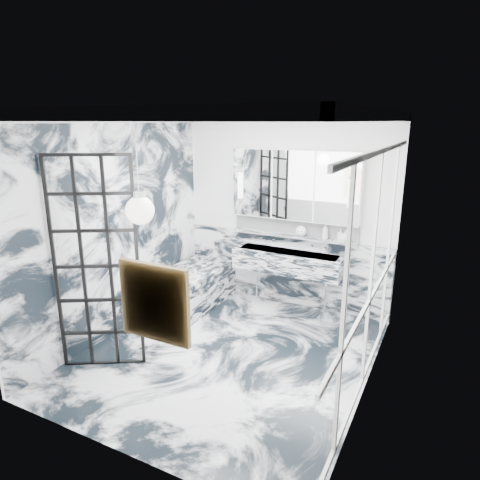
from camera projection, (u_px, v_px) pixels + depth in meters
The scene contains 25 objects.
floor at pixel (228, 354), 5.14m from camera, with size 3.60×3.60×0.00m, color silver.
ceiling at pixel (226, 111), 4.38m from camera, with size 3.60×3.60×0.00m, color white.
wall_back at pixel (286, 212), 6.31m from camera, with size 3.60×3.60×0.00m, color white.
wall_front at pixel (112, 300), 3.22m from camera, with size 3.60×3.60×0.00m, color white.
wall_left at pixel (117, 226), 5.46m from camera, with size 3.60×3.60×0.00m, color white.
wall_right at pixel (375, 263), 4.06m from camera, with size 3.60×3.60×0.00m, color white.
marble_clad_back at pixel (283, 269), 6.52m from camera, with size 3.18×0.05×1.05m, color silver.
marble_clad_left at pixel (119, 231), 5.47m from camera, with size 0.02×3.56×2.68m, color silver.
panel_molding at pixel (371, 273), 4.10m from camera, with size 0.03×3.40×2.30m, color white.
soap_bottle_a at pixel (325, 231), 6.00m from camera, with size 0.09×0.09×0.23m, color #8C5919.
soap_bottle_b at pixel (340, 235), 5.92m from camera, with size 0.08×0.08×0.18m, color #4C4C51.
soap_bottle_c at pixel (345, 236), 5.89m from camera, with size 0.13×0.13×0.17m, color silver.
face_pot at pixel (301, 231), 6.17m from camera, with size 0.16×0.16×0.16m, color white.
amber_bottle at pixel (300, 233), 6.18m from camera, with size 0.04×0.04×0.10m, color #8C5919.
flower_vase at pixel (176, 283), 5.70m from camera, with size 0.08×0.08×0.12m, color silver.
crittall_door at pixel (97, 266), 4.62m from camera, with size 0.88×0.04×2.38m, color black, non-canonical shape.
artwork at pixel (154, 303), 3.08m from camera, with size 0.49×0.05×0.49m, color #BB4013.
pendant_light at pixel (140, 210), 3.73m from camera, with size 0.25×0.25×0.25m, color white.
trough_sink at pixel (288, 261), 6.21m from camera, with size 1.60×0.45×0.30m, color silver.
ledge at pixel (293, 236), 6.26m from camera, with size 1.90×0.14×0.04m, color silver.
subway_tile at pixel (294, 226), 6.28m from camera, with size 1.90×0.03×0.23m, color white.
mirror_cabinet at pixel (294, 185), 6.06m from camera, with size 1.90×0.16×1.00m, color white.
sconce_left at pixel (240, 185), 6.35m from camera, with size 0.07×0.07×0.40m, color white.
sconce_right at pixel (351, 193), 5.63m from camera, with size 0.07×0.07×0.40m, color white.
bathtub at pixel (187, 290), 6.35m from camera, with size 0.75×1.65×0.55m, color silver.
Camera 1 is at (2.21, -4.01, 2.71)m, focal length 32.00 mm.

